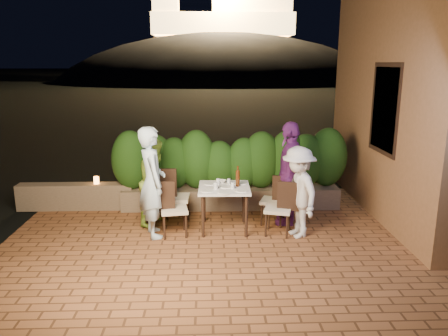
{
  "coord_description": "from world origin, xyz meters",
  "views": [
    {
      "loc": [
        -0.23,
        -5.87,
        2.78
      ],
      "look_at": [
        0.03,
        1.23,
        1.05
      ],
      "focal_mm": 35.0,
      "sensor_mm": 36.0,
      "label": 1
    }
  ],
  "objects_px": {
    "chair_left_back": "(176,197)",
    "chair_right_back": "(273,200)",
    "bowl": "(221,181)",
    "diner_purple": "(290,173)",
    "parapet_lamp": "(96,180)",
    "dining_table": "(224,208)",
    "diner_green": "(156,182)",
    "beer_bottle": "(238,176)",
    "chair_left_front": "(174,208)",
    "diner_white": "(298,192)",
    "chair_right_front": "(278,208)",
    "diner_blue": "(152,182)"
  },
  "relations": [
    {
      "from": "diner_purple",
      "to": "diner_green",
      "type": "bearing_deg",
      "value": -77.5
    },
    {
      "from": "chair_left_front",
      "to": "chair_left_back",
      "type": "relative_size",
      "value": 0.92
    },
    {
      "from": "dining_table",
      "to": "bowl",
      "type": "bearing_deg",
      "value": 100.01
    },
    {
      "from": "dining_table",
      "to": "bowl",
      "type": "relative_size",
      "value": 4.91
    },
    {
      "from": "chair_right_front",
      "to": "diner_blue",
      "type": "relative_size",
      "value": 0.5
    },
    {
      "from": "dining_table",
      "to": "chair_left_back",
      "type": "xyz_separation_m",
      "value": [
        -0.83,
        0.29,
        0.12
      ]
    },
    {
      "from": "chair_left_back",
      "to": "chair_right_back",
      "type": "height_order",
      "value": "chair_left_back"
    },
    {
      "from": "diner_purple",
      "to": "parapet_lamp",
      "type": "height_order",
      "value": "diner_purple"
    },
    {
      "from": "diner_blue",
      "to": "diner_green",
      "type": "distance_m",
      "value": 0.57
    },
    {
      "from": "beer_bottle",
      "to": "diner_green",
      "type": "relative_size",
      "value": 0.23
    },
    {
      "from": "diner_blue",
      "to": "dining_table",
      "type": "bearing_deg",
      "value": -98.16
    },
    {
      "from": "dining_table",
      "to": "chair_right_back",
      "type": "relative_size",
      "value": 0.97
    },
    {
      "from": "beer_bottle",
      "to": "bowl",
      "type": "relative_size",
      "value": 2.0
    },
    {
      "from": "diner_green",
      "to": "parapet_lamp",
      "type": "height_order",
      "value": "diner_green"
    },
    {
      "from": "beer_bottle",
      "to": "chair_right_back",
      "type": "distance_m",
      "value": 0.82
    },
    {
      "from": "chair_right_back",
      "to": "parapet_lamp",
      "type": "xyz_separation_m",
      "value": [
        -3.28,
        0.94,
        0.13
      ]
    },
    {
      "from": "bowl",
      "to": "chair_left_front",
      "type": "xyz_separation_m",
      "value": [
        -0.78,
        -0.49,
        -0.31
      ]
    },
    {
      "from": "chair_left_front",
      "to": "chair_right_front",
      "type": "height_order",
      "value": "chair_left_front"
    },
    {
      "from": "chair_left_front",
      "to": "diner_white",
      "type": "bearing_deg",
      "value": -11.7
    },
    {
      "from": "beer_bottle",
      "to": "chair_left_back",
      "type": "relative_size",
      "value": 0.35
    },
    {
      "from": "beer_bottle",
      "to": "bowl",
      "type": "xyz_separation_m",
      "value": [
        -0.27,
        0.23,
        -0.15
      ]
    },
    {
      "from": "chair_left_front",
      "to": "parapet_lamp",
      "type": "xyz_separation_m",
      "value": [
        -1.59,
        1.4,
        0.11
      ]
    },
    {
      "from": "bowl",
      "to": "chair_right_back",
      "type": "xyz_separation_m",
      "value": [
        0.91,
        -0.04,
        -0.33
      ]
    },
    {
      "from": "diner_white",
      "to": "bowl",
      "type": "bearing_deg",
      "value": -133.34
    },
    {
      "from": "chair_left_front",
      "to": "diner_blue",
      "type": "distance_m",
      "value": 0.56
    },
    {
      "from": "diner_blue",
      "to": "parapet_lamp",
      "type": "xyz_separation_m",
      "value": [
        -1.25,
        1.39,
        -0.33
      ]
    },
    {
      "from": "dining_table",
      "to": "diner_blue",
      "type": "height_order",
      "value": "diner_blue"
    },
    {
      "from": "diner_green",
      "to": "chair_left_front",
      "type": "bearing_deg",
      "value": -125.35
    },
    {
      "from": "dining_table",
      "to": "chair_left_front",
      "type": "height_order",
      "value": "chair_left_front"
    },
    {
      "from": "chair_left_back",
      "to": "chair_right_back",
      "type": "distance_m",
      "value": 1.7
    },
    {
      "from": "chair_left_back",
      "to": "diner_blue",
      "type": "distance_m",
      "value": 0.73
    },
    {
      "from": "dining_table",
      "to": "diner_blue",
      "type": "relative_size",
      "value": 0.47
    },
    {
      "from": "bowl",
      "to": "chair_right_back",
      "type": "bearing_deg",
      "value": -2.58
    },
    {
      "from": "diner_blue",
      "to": "diner_white",
      "type": "xyz_separation_m",
      "value": [
        2.34,
        -0.11,
        -0.16
      ]
    },
    {
      "from": "chair_right_back",
      "to": "parapet_lamp",
      "type": "relative_size",
      "value": 6.28
    },
    {
      "from": "chair_right_front",
      "to": "parapet_lamp",
      "type": "relative_size",
      "value": 6.46
    },
    {
      "from": "chair_right_front",
      "to": "diner_green",
      "type": "bearing_deg",
      "value": -0.12
    },
    {
      "from": "diner_white",
      "to": "chair_left_front",
      "type": "bearing_deg",
      "value": -110.26
    },
    {
      "from": "diner_purple",
      "to": "diner_white",
      "type": "bearing_deg",
      "value": 16.87
    },
    {
      "from": "bowl",
      "to": "chair_right_back",
      "type": "height_order",
      "value": "chair_right_back"
    },
    {
      "from": "diner_green",
      "to": "diner_purple",
      "type": "height_order",
      "value": "diner_purple"
    },
    {
      "from": "diner_purple",
      "to": "parapet_lamp",
      "type": "distance_m",
      "value": 3.69
    },
    {
      "from": "chair_left_front",
      "to": "diner_green",
      "type": "xyz_separation_m",
      "value": [
        -0.35,
        0.56,
        0.3
      ]
    },
    {
      "from": "chair_right_front",
      "to": "chair_left_back",
      "type": "bearing_deg",
      "value": -1.77
    },
    {
      "from": "chair_left_back",
      "to": "diner_purple",
      "type": "distance_m",
      "value": 2.02
    },
    {
      "from": "chair_right_back",
      "to": "diner_blue",
      "type": "bearing_deg",
      "value": 31.22
    },
    {
      "from": "beer_bottle",
      "to": "diner_white",
      "type": "xyz_separation_m",
      "value": [
        0.95,
        -0.37,
        -0.18
      ]
    },
    {
      "from": "chair_right_back",
      "to": "diner_white",
      "type": "xyz_separation_m",
      "value": [
        0.31,
        -0.56,
        0.31
      ]
    },
    {
      "from": "chair_left_front",
      "to": "parapet_lamp",
      "type": "height_order",
      "value": "chair_left_front"
    },
    {
      "from": "diner_white",
      "to": "diner_purple",
      "type": "distance_m",
      "value": 0.63
    }
  ]
}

